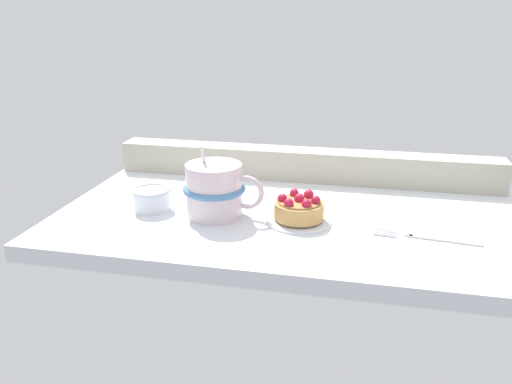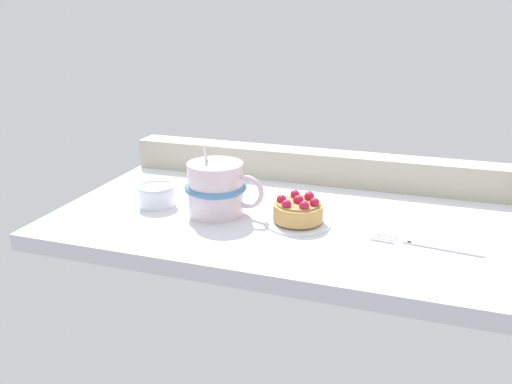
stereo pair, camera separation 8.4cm
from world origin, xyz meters
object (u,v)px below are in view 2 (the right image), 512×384
Objects in this scene: dessert_fork at (424,244)px; sugar_bowl at (157,195)px; raspberry_tart at (298,210)px; dessert_plate at (298,222)px; coffee_mug at (217,188)px.

sugar_bowl is at bearing 176.59° from dessert_fork.
raspberry_tart reaches higher than dessert_fork.
coffee_mug is (-14.06, 0.01, 4.15)cm from dessert_plate.
raspberry_tart reaches higher than dessert_plate.
coffee_mug reaches higher than sugar_bowl.
sugar_bowl is at bearing 179.17° from coffee_mug.
sugar_bowl is (-11.50, 0.17, -2.45)cm from coffee_mug.
dessert_plate reaches higher than dessert_fork.
raspberry_tart is 0.51× the size of dessert_fork.
dessert_plate is 19.76cm from dessert_fork.
dessert_fork is at bearing -3.41° from sugar_bowl.
coffee_mug is at bearing -0.83° from sugar_bowl.
dessert_fork is at bearing -7.32° from dessert_plate.
coffee_mug reaches higher than dessert_plate.
dessert_plate is 2.07cm from raspberry_tart.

